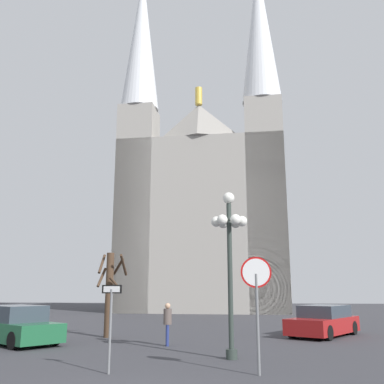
% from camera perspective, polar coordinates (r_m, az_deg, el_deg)
% --- Properties ---
extents(cathedral, '(16.54, 11.67, 37.21)m').
position_cam_1_polar(cathedral, '(44.11, 1.50, -0.97)').
color(cathedral, gray).
rests_on(cathedral, ground).
extents(stop_sign, '(0.82, 0.08, 2.98)m').
position_cam_1_polar(stop_sign, '(11.78, 8.54, -12.72)').
color(stop_sign, slate).
rests_on(stop_sign, ground).
extents(one_way_arrow_sign, '(0.58, 0.18, 2.25)m').
position_cam_1_polar(one_way_arrow_sign, '(12.06, -10.71, -16.04)').
color(one_way_arrow_sign, slate).
rests_on(one_way_arrow_sign, ground).
extents(street_lamp, '(1.20, 1.09, 5.33)m').
position_cam_1_polar(street_lamp, '(14.35, 4.98, -6.73)').
color(street_lamp, '#2D3833').
rests_on(street_lamp, ground).
extents(bare_tree, '(1.22, 1.33, 3.80)m').
position_cam_1_polar(bare_tree, '(20.74, -10.84, -12.67)').
color(bare_tree, '#473323').
rests_on(bare_tree, ground).
extents(parked_car_near_green, '(4.56, 3.99, 1.49)m').
position_cam_1_polar(parked_car_near_green, '(19.37, -22.24, -16.08)').
color(parked_car_near_green, '#1E5B38').
rests_on(parked_car_near_green, ground).
extents(parked_car_far_red, '(4.01, 4.83, 1.39)m').
position_cam_1_polar(parked_car_far_red, '(21.87, 17.01, -16.05)').
color(parked_car_far_red, maroon).
rests_on(parked_car_far_red, ground).
extents(pedestrian_walking, '(0.32, 0.32, 1.60)m').
position_cam_1_polar(pedestrian_walking, '(17.51, -3.26, -16.53)').
color(pedestrian_walking, navy).
rests_on(pedestrian_walking, ground).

